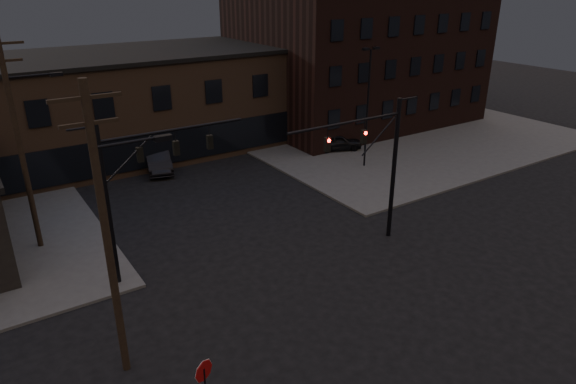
# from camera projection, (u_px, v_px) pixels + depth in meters

# --- Properties ---
(ground) EXTENTS (140.00, 140.00, 0.00)m
(ground) POSITION_uv_depth(u_px,v_px,m) (352.00, 312.00, 22.87)
(ground) COLOR black
(ground) RESTS_ON ground
(sidewalk_ne) EXTENTS (30.00, 30.00, 0.15)m
(sidewalk_ne) POSITION_uv_depth(u_px,v_px,m) (379.00, 126.00, 50.96)
(sidewalk_ne) COLOR #474744
(sidewalk_ne) RESTS_ON ground
(building_row) EXTENTS (40.00, 12.00, 8.00)m
(building_row) POSITION_uv_depth(u_px,v_px,m) (137.00, 104.00, 42.84)
(building_row) COLOR brown
(building_row) RESTS_ON ground
(building_right) EXTENTS (22.00, 16.00, 14.00)m
(building_right) POSITION_uv_depth(u_px,v_px,m) (356.00, 50.00, 51.35)
(building_right) COLOR black
(building_right) RESTS_ON ground
(traffic_signal_near) EXTENTS (7.12, 0.24, 8.00)m
(traffic_signal_near) POSITION_uv_depth(u_px,v_px,m) (379.00, 158.00, 27.15)
(traffic_signal_near) COLOR black
(traffic_signal_near) RESTS_ON ground
(traffic_signal_far) EXTENTS (7.12, 0.24, 8.00)m
(traffic_signal_far) POSITION_uv_depth(u_px,v_px,m) (133.00, 183.00, 23.65)
(traffic_signal_far) COLOR black
(traffic_signal_far) RESTS_ON ground
(stop_sign) EXTENTS (0.72, 0.33, 2.48)m
(stop_sign) POSITION_uv_depth(u_px,v_px,m) (204.00, 377.00, 16.55)
(stop_sign) COLOR black
(stop_sign) RESTS_ON ground
(utility_pole_near) EXTENTS (3.70, 0.28, 11.00)m
(utility_pole_near) POSITION_uv_depth(u_px,v_px,m) (108.00, 231.00, 17.33)
(utility_pole_near) COLOR black
(utility_pole_near) RESTS_ON ground
(utility_pole_mid) EXTENTS (3.70, 0.28, 11.50)m
(utility_pole_mid) POSITION_uv_depth(u_px,v_px,m) (20.00, 141.00, 25.94)
(utility_pole_mid) COLOR black
(utility_pole_mid) RESTS_ON ground
(lot_light_a) EXTENTS (1.50, 0.28, 9.14)m
(lot_light_a) POSITION_uv_depth(u_px,v_px,m) (368.00, 98.00, 38.12)
(lot_light_a) COLOR black
(lot_light_a) RESTS_ON ground
(lot_light_b) EXTENTS (1.50, 0.28, 9.14)m
(lot_light_b) POSITION_uv_depth(u_px,v_px,m) (381.00, 79.00, 45.02)
(lot_light_b) COLOR black
(lot_light_b) RESTS_ON ground
(parked_car_lot_a) EXTENTS (4.53, 3.08, 1.43)m
(parked_car_lot_a) POSITION_uv_depth(u_px,v_px,m) (337.00, 142.00, 43.57)
(parked_car_lot_a) COLOR black
(parked_car_lot_a) RESTS_ON sidewalk_ne
(parked_car_lot_b) EXTENTS (5.45, 3.20, 1.48)m
(parked_car_lot_b) POSITION_uv_depth(u_px,v_px,m) (337.00, 120.00, 49.97)
(parked_car_lot_b) COLOR silver
(parked_car_lot_b) RESTS_ON sidewalk_ne
(car_crossing) EXTENTS (2.97, 5.32, 1.66)m
(car_crossing) POSITION_uv_depth(u_px,v_px,m) (158.00, 160.00, 39.33)
(car_crossing) COLOR black
(car_crossing) RESTS_ON ground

